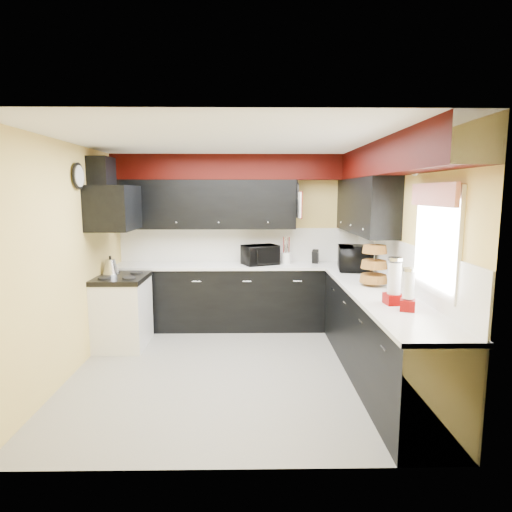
{
  "coord_description": "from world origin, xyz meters",
  "views": [
    {
      "loc": [
        0.14,
        -4.61,
        1.97
      ],
      "look_at": [
        0.22,
        0.77,
        1.17
      ],
      "focal_mm": 30.0,
      "sensor_mm": 36.0,
      "label": 1
    }
  ],
  "objects_px": {
    "toaster_oven": "(260,255)",
    "utensil_crock": "(286,258)",
    "knife_block": "(315,257)",
    "microwave": "(354,258)",
    "kettle": "(111,266)"
  },
  "relations": [
    {
      "from": "toaster_oven",
      "to": "utensil_crock",
      "type": "bearing_deg",
      "value": -13.4
    },
    {
      "from": "microwave",
      "to": "kettle",
      "type": "height_order",
      "value": "microwave"
    },
    {
      "from": "toaster_oven",
      "to": "knife_block",
      "type": "height_order",
      "value": "toaster_oven"
    },
    {
      "from": "knife_block",
      "to": "microwave",
      "type": "bearing_deg",
      "value": -35.77
    },
    {
      "from": "toaster_oven",
      "to": "microwave",
      "type": "bearing_deg",
      "value": -44.38
    },
    {
      "from": "microwave",
      "to": "knife_block",
      "type": "height_order",
      "value": "microwave"
    },
    {
      "from": "toaster_oven",
      "to": "knife_block",
      "type": "distance_m",
      "value": 0.81
    },
    {
      "from": "toaster_oven",
      "to": "kettle",
      "type": "relative_size",
      "value": 2.29
    },
    {
      "from": "kettle",
      "to": "knife_block",
      "type": "bearing_deg",
      "value": 13.28
    },
    {
      "from": "toaster_oven",
      "to": "kettle",
      "type": "height_order",
      "value": "toaster_oven"
    },
    {
      "from": "toaster_oven",
      "to": "utensil_crock",
      "type": "distance_m",
      "value": 0.39
    },
    {
      "from": "toaster_oven",
      "to": "microwave",
      "type": "relative_size",
      "value": 0.84
    },
    {
      "from": "knife_block",
      "to": "kettle",
      "type": "bearing_deg",
      "value": -150.72
    },
    {
      "from": "toaster_oven",
      "to": "utensil_crock",
      "type": "relative_size",
      "value": 2.99
    },
    {
      "from": "knife_block",
      "to": "utensil_crock",
      "type": "bearing_deg",
      "value": -162.56
    }
  ]
}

